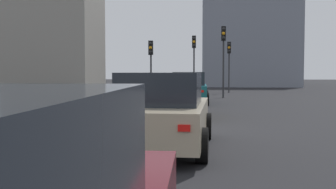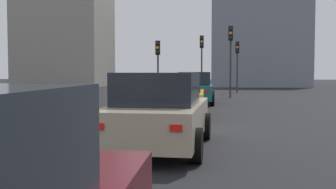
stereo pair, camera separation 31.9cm
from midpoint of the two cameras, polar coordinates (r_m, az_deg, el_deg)
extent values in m
cube|color=black|center=(11.77, -0.55, -5.34)|extent=(160.00, 160.00, 0.20)
cube|color=#19606B|center=(21.26, 2.49, 0.37)|extent=(4.09, 1.80, 0.71)
cube|color=#1E232B|center=(21.03, 2.47, 2.21)|extent=(1.85, 1.57, 0.66)
cylinder|color=black|center=(22.52, 4.85, -0.23)|extent=(0.64, 0.22, 0.64)
cylinder|color=black|center=(22.58, 0.36, -0.21)|extent=(0.64, 0.22, 0.64)
cylinder|color=black|center=(20.00, 4.89, -0.65)|extent=(0.64, 0.22, 0.64)
cylinder|color=black|center=(20.07, -0.18, -0.63)|extent=(0.64, 0.22, 0.64)
cube|color=red|center=(19.19, 4.17, 0.45)|extent=(0.03, 0.20, 0.11)
cube|color=red|center=(19.24, 0.36, 0.47)|extent=(0.03, 0.20, 0.11)
cube|color=gold|center=(15.10, 0.47, -0.84)|extent=(4.11, 1.88, 0.66)
cube|color=#1E232B|center=(14.86, 0.43, 1.56)|extent=(1.87, 1.61, 0.61)
cylinder|color=black|center=(16.35, 3.81, -1.49)|extent=(0.65, 0.24, 0.64)
cylinder|color=black|center=(16.44, -2.38, -1.46)|extent=(0.65, 0.24, 0.64)
cylinder|color=black|center=(13.84, 3.86, -2.32)|extent=(0.65, 0.24, 0.64)
cylinder|color=black|center=(13.94, -3.44, -2.28)|extent=(0.65, 0.24, 0.64)
cube|color=red|center=(13.03, 2.80, -0.95)|extent=(0.04, 0.20, 0.11)
cube|color=red|center=(13.10, -2.79, -0.93)|extent=(0.04, 0.20, 0.11)
cube|color=tan|center=(8.85, -1.77, -3.50)|extent=(4.36, 1.94, 0.70)
cube|color=#1E232B|center=(8.58, -2.00, 0.84)|extent=(1.99, 1.64, 0.66)
cylinder|color=black|center=(10.11, 4.43, -4.34)|extent=(0.65, 0.24, 0.64)
cylinder|color=black|center=(10.35, -5.53, -4.17)|extent=(0.65, 0.24, 0.64)
cylinder|color=black|center=(7.48, 3.46, -6.98)|extent=(0.65, 0.24, 0.64)
cylinder|color=black|center=(7.80, -9.85, -6.60)|extent=(0.65, 0.24, 0.64)
cube|color=red|center=(6.62, 0.84, -4.64)|extent=(0.04, 0.20, 0.11)
cube|color=red|center=(6.88, -9.91, -4.39)|extent=(0.04, 0.20, 0.11)
cylinder|color=#2D2D30|center=(26.46, -2.70, 2.51)|extent=(0.11, 0.11, 2.71)
cube|color=black|center=(26.44, -2.73, 6.42)|extent=(0.21, 0.29, 0.90)
sphere|color=black|center=(26.35, -2.78, 7.02)|extent=(0.20, 0.20, 0.20)
sphere|color=orange|center=(26.33, -2.78, 6.44)|extent=(0.20, 0.20, 0.20)
sphere|color=black|center=(26.32, -2.77, 5.85)|extent=(0.20, 0.20, 0.20)
cylinder|color=#2D2D30|center=(26.24, 7.26, 3.43)|extent=(0.11, 0.11, 3.57)
cube|color=black|center=(26.29, 7.29, 8.31)|extent=(0.22, 0.29, 0.90)
sphere|color=black|center=(26.21, 7.29, 8.92)|extent=(0.20, 0.20, 0.20)
sphere|color=orange|center=(26.18, 7.28, 8.33)|extent=(0.20, 0.20, 0.20)
sphere|color=black|center=(26.16, 7.28, 7.74)|extent=(0.20, 0.20, 0.20)
cylinder|color=#2D2D30|center=(30.59, 3.29, 3.22)|extent=(0.11, 0.11, 3.38)
cube|color=black|center=(30.60, 3.29, 7.23)|extent=(0.21, 0.28, 0.90)
sphere|color=black|center=(30.52, 3.28, 7.75)|extent=(0.20, 0.20, 0.20)
sphere|color=orange|center=(30.50, 3.28, 7.25)|extent=(0.20, 0.20, 0.20)
sphere|color=black|center=(30.48, 3.28, 6.74)|extent=(0.20, 0.20, 0.20)
cylinder|color=#2D2D30|center=(32.84, 8.10, 2.92)|extent=(0.11, 0.11, 3.08)
cube|color=black|center=(32.83, 8.12, 6.40)|extent=(0.23, 0.30, 0.90)
sphere|color=black|center=(32.74, 8.11, 6.88)|extent=(0.20, 0.20, 0.20)
sphere|color=orange|center=(32.72, 8.10, 6.41)|extent=(0.20, 0.20, 0.20)
sphere|color=black|center=(32.71, 8.10, 5.94)|extent=(0.20, 0.20, 0.20)
cube|color=gray|center=(52.12, 10.44, 6.67)|extent=(15.41, 10.51, 9.82)
cube|color=gray|center=(49.71, -15.40, 9.58)|extent=(8.87, 9.43, 14.64)
camera|label=1|loc=(0.16, -90.83, -0.04)|focal=44.40mm
camera|label=2|loc=(0.16, 89.17, 0.04)|focal=44.40mm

